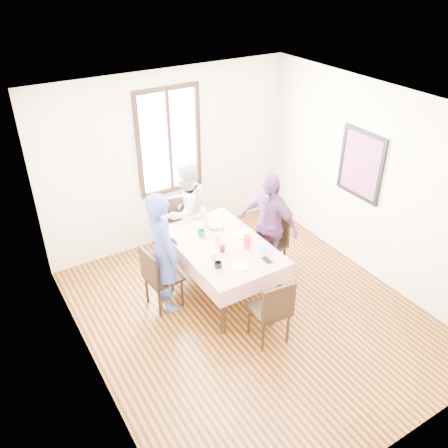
% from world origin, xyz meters
% --- Properties ---
extents(ground, '(4.50, 4.50, 0.00)m').
position_xyz_m(ground, '(0.00, 0.00, 0.00)').
color(ground, black).
rests_on(ground, ground).
extents(back_wall, '(4.00, 0.00, 4.00)m').
position_xyz_m(back_wall, '(0.00, 2.25, 1.35)').
color(back_wall, '#F1E3C6').
rests_on(back_wall, ground).
extents(right_wall, '(0.00, 4.50, 4.50)m').
position_xyz_m(right_wall, '(2.00, 0.00, 1.35)').
color(right_wall, '#F1E3C6').
rests_on(right_wall, ground).
extents(window_frame, '(1.02, 0.06, 1.62)m').
position_xyz_m(window_frame, '(0.00, 2.23, 1.65)').
color(window_frame, black).
rests_on(window_frame, back_wall).
extents(window_pane, '(0.90, 0.02, 1.50)m').
position_xyz_m(window_pane, '(0.00, 2.24, 1.65)').
color(window_pane, white).
rests_on(window_pane, back_wall).
extents(art_poster, '(0.04, 0.76, 0.96)m').
position_xyz_m(art_poster, '(1.98, 0.30, 1.55)').
color(art_poster, red).
rests_on(art_poster, right_wall).
extents(dining_table, '(0.96, 1.56, 0.75)m').
position_xyz_m(dining_table, '(-0.06, 0.62, 0.38)').
color(dining_table, black).
rests_on(dining_table, ground).
extents(tablecloth, '(1.08, 1.68, 0.01)m').
position_xyz_m(tablecloth, '(-0.06, 0.62, 0.76)').
color(tablecloth, '#520400').
rests_on(tablecloth, dining_table).
extents(chair_left, '(0.45, 0.45, 0.91)m').
position_xyz_m(chair_left, '(-0.87, 0.77, 0.46)').
color(chair_left, black).
rests_on(chair_left, ground).
extents(chair_right, '(0.45, 0.45, 0.91)m').
position_xyz_m(chair_right, '(0.74, 0.67, 0.46)').
color(chair_right, black).
rests_on(chair_right, ground).
extents(chair_far, '(0.47, 0.47, 0.91)m').
position_xyz_m(chair_far, '(-0.06, 1.69, 0.46)').
color(chair_far, black).
rests_on(chair_far, ground).
extents(chair_near, '(0.46, 0.46, 0.91)m').
position_xyz_m(chair_near, '(-0.06, -0.45, 0.46)').
color(chair_near, black).
rests_on(chair_near, ground).
extents(person_left, '(0.42, 0.62, 1.66)m').
position_xyz_m(person_left, '(-0.85, 0.77, 0.83)').
color(person_left, '#354594').
rests_on(person_left, ground).
extents(person_far, '(0.92, 0.82, 1.55)m').
position_xyz_m(person_far, '(-0.06, 1.67, 0.77)').
color(person_far, silver).
rests_on(person_far, ground).
extents(person_right, '(0.69, 0.99, 1.56)m').
position_xyz_m(person_right, '(0.72, 0.67, 0.78)').
color(person_right, '#5F356B').
rests_on(person_right, ground).
extents(mug_black, '(0.10, 0.10, 0.08)m').
position_xyz_m(mug_black, '(-0.37, 0.21, 0.80)').
color(mug_black, black).
rests_on(mug_black, tablecloth).
extents(mug_flag, '(0.10, 0.10, 0.08)m').
position_xyz_m(mug_flag, '(0.27, 0.53, 0.80)').
color(mug_flag, red).
rests_on(mug_flag, tablecloth).
extents(mug_green, '(0.11, 0.11, 0.08)m').
position_xyz_m(mug_green, '(-0.19, 0.95, 0.80)').
color(mug_green, '#0C7226').
rests_on(mug_green, tablecloth).
extents(serving_bowl, '(0.25, 0.25, 0.05)m').
position_xyz_m(serving_bowl, '(0.08, 1.04, 0.79)').
color(serving_bowl, white).
rests_on(serving_bowl, tablecloth).
extents(juice_carton, '(0.06, 0.06, 0.19)m').
position_xyz_m(juice_carton, '(0.16, 0.37, 0.86)').
color(juice_carton, red).
rests_on(juice_carton, tablecloth).
extents(butter_tub, '(0.13, 0.13, 0.06)m').
position_xyz_m(butter_tub, '(0.28, 0.19, 0.79)').
color(butter_tub, white).
rests_on(butter_tub, tablecloth).
extents(jam_jar, '(0.06, 0.06, 0.09)m').
position_xyz_m(jam_jar, '(-0.15, 0.47, 0.81)').
color(jam_jar, black).
rests_on(jam_jar, tablecloth).
extents(drinking_glass, '(0.07, 0.07, 0.10)m').
position_xyz_m(drinking_glass, '(-0.32, 0.41, 0.81)').
color(drinking_glass, silver).
rests_on(drinking_glass, tablecloth).
extents(smartphone, '(0.08, 0.16, 0.01)m').
position_xyz_m(smartphone, '(0.22, 0.02, 0.77)').
color(smartphone, black).
rests_on(smartphone, tablecloth).
extents(flower_vase, '(0.08, 0.08, 0.16)m').
position_xyz_m(flower_vase, '(-0.10, 0.68, 0.84)').
color(flower_vase, silver).
rests_on(flower_vase, tablecloth).
extents(plate_right, '(0.20, 0.20, 0.01)m').
position_xyz_m(plate_right, '(0.28, 0.69, 0.77)').
color(plate_right, white).
rests_on(plate_right, tablecloth).
extents(plate_far, '(0.20, 0.20, 0.01)m').
position_xyz_m(plate_far, '(-0.08, 1.24, 0.77)').
color(plate_far, white).
rests_on(plate_far, tablecloth).
extents(plate_near, '(0.20, 0.20, 0.01)m').
position_xyz_m(plate_near, '(-0.12, 0.09, 0.77)').
color(plate_near, white).
rests_on(plate_near, tablecloth).
extents(butter_lid, '(0.12, 0.12, 0.01)m').
position_xyz_m(butter_lid, '(0.28, 0.19, 0.83)').
color(butter_lid, blue).
rests_on(butter_lid, butter_tub).
extents(flower_bunch, '(0.09, 0.09, 0.10)m').
position_xyz_m(flower_bunch, '(-0.10, 0.68, 0.97)').
color(flower_bunch, yellow).
rests_on(flower_bunch, flower_vase).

